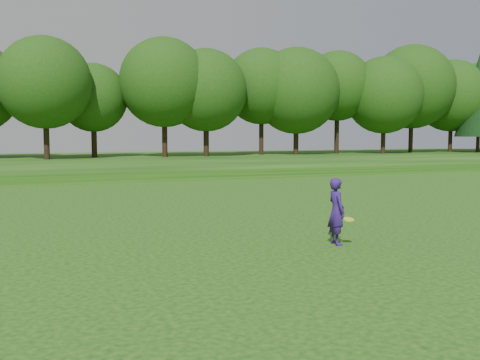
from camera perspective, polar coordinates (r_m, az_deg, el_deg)
name	(u,v)px	position (r m, az deg, el deg)	size (l,w,h in m)	color
ground	(200,258)	(11.81, -4.31, -8.34)	(140.00, 140.00, 0.00)	#13440D
berm	(80,164)	(45.21, -16.72, 1.67)	(130.00, 30.00, 0.60)	#13440D
walking_path	(99,182)	(31.31, -14.82, -0.16)	(130.00, 1.60, 0.04)	gray
treeline	(74,72)	(49.43, -17.30, 10.98)	(104.00, 7.00, 15.00)	#1E4510
woman	(336,211)	(13.30, 10.25, -3.31)	(0.48, 0.79, 1.64)	navy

